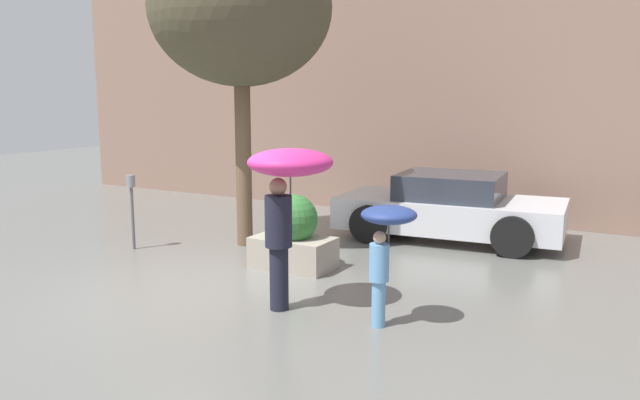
{
  "coord_description": "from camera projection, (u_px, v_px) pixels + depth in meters",
  "views": [
    {
      "loc": [
        5.33,
        -6.17,
        2.55
      ],
      "look_at": [
        0.95,
        1.6,
        1.05
      ],
      "focal_mm": 35.0,
      "sensor_mm": 36.0,
      "label": 1
    }
  ],
  "objects": [
    {
      "name": "planter_box",
      "position": [
        293.0,
        236.0,
        9.26
      ],
      "size": [
        1.2,
        0.74,
        1.11
      ],
      "color": "#9E9384",
      "rests_on": "ground"
    },
    {
      "name": "parking_meter",
      "position": [
        132.0,
        196.0,
        10.33
      ],
      "size": [
        0.14,
        0.14,
        1.25
      ],
      "color": "#595B60",
      "rests_on": "ground"
    },
    {
      "name": "street_tree",
      "position": [
        240.0,
        9.0,
        10.14
      ],
      "size": [
        3.0,
        3.0,
        5.23
      ],
      "color": "brown",
      "rests_on": "ground"
    },
    {
      "name": "person_adult",
      "position": [
        287.0,
        182.0,
        7.28
      ],
      "size": [
        1.0,
        1.0,
        1.94
      ],
      "rotation": [
        0.0,
        0.0,
        0.59
      ],
      "color": "#1E1E2D",
      "rests_on": "ground"
    },
    {
      "name": "parked_car_near",
      "position": [
        450.0,
        208.0,
        11.15
      ],
      "size": [
        4.04,
        2.28,
        1.18
      ],
      "rotation": [
        0.0,
        0.0,
        1.66
      ],
      "color": "silver",
      "rests_on": "ground"
    },
    {
      "name": "ground_plane",
      "position": [
        199.0,
        289.0,
        8.3
      ],
      "size": [
        40.0,
        40.0,
        0.0
      ],
      "primitive_type": "plane",
      "color": "slate"
    },
    {
      "name": "person_child",
      "position": [
        386.0,
        235.0,
        6.8
      ],
      "size": [
        0.61,
        0.61,
        1.37
      ],
      "rotation": [
        0.0,
        0.0,
        0.59
      ],
      "color": "#669ED1",
      "rests_on": "ground"
    },
    {
      "name": "building_facade",
      "position": [
        393.0,
        74.0,
        13.39
      ],
      "size": [
        18.0,
        0.3,
        6.0
      ],
      "color": "#8C6B5B",
      "rests_on": "ground"
    }
  ]
}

